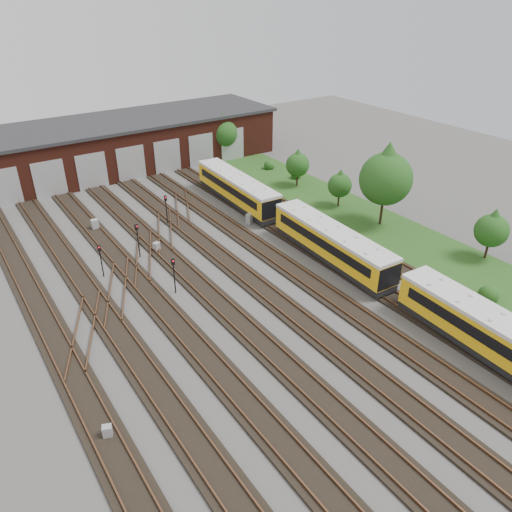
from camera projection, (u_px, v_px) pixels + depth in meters
ground at (267, 319)px, 37.86m from camera, size 120.00×120.00×0.00m
track_network at (260, 315)px, 38.15m from camera, size 30.40×70.00×0.33m
maintenance_shed at (91, 148)px, 65.22m from camera, size 51.00×12.50×6.35m
grass_verge at (356, 215)px, 54.38m from camera, size 8.00×55.00×0.05m
metro_train at (332, 243)px, 44.78m from camera, size 3.21×46.47×2.97m
signal_mast_0 at (100, 257)px, 42.34m from camera, size 0.30×0.28×3.06m
signal_mast_1 at (174, 271)px, 40.02m from camera, size 0.29×0.27×3.22m
signal_mast_2 at (138, 236)px, 45.27m from camera, size 0.31×0.29×3.35m
signal_mast_3 at (166, 206)px, 51.41m from camera, size 0.32×0.30×3.26m
relay_cabinet_0 at (107, 432)px, 27.88m from camera, size 0.65×0.60×0.87m
relay_cabinet_1 at (95, 225)px, 51.12m from camera, size 0.70×0.59×1.12m
relay_cabinet_2 at (157, 247)px, 47.04m from camera, size 0.69×0.63×0.93m
relay_cabinet_3 at (249, 219)px, 52.46m from camera, size 0.80×0.75×1.07m
relay_cabinet_4 at (267, 210)px, 54.55m from camera, size 0.65×0.59×0.90m
tree_0 at (223, 129)px, 69.51m from camera, size 4.00×4.00×6.63m
tree_1 at (298, 162)px, 60.73m from camera, size 2.89×2.89×4.79m
tree_2 at (387, 173)px, 49.70m from camera, size 5.34×5.34×8.86m
tree_3 at (340, 183)px, 55.26m from camera, size 2.66×2.66×4.41m
tree_4 at (492, 227)px, 44.56m from camera, size 3.01×3.01×4.99m
bush_0 at (489, 293)px, 39.56m from camera, size 1.62×1.62×1.62m
bush_1 at (269, 164)px, 67.40m from camera, size 1.40×1.40×1.40m
bush_2 at (296, 174)px, 64.21m from camera, size 1.27×1.27×1.27m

